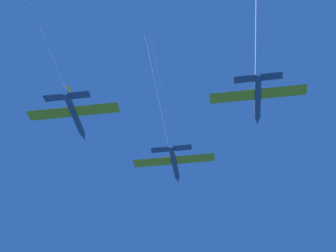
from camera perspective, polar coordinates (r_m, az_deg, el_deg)
jet_lead at (r=92.28m, az=0.00°, el=-0.83°), size 18.31×43.36×3.03m
jet_left_wing at (r=82.40m, az=-14.16°, el=6.59°), size 18.31×44.08×3.03m
jet_right_wing at (r=78.70m, az=11.65°, el=9.80°), size 18.31×46.45×3.03m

